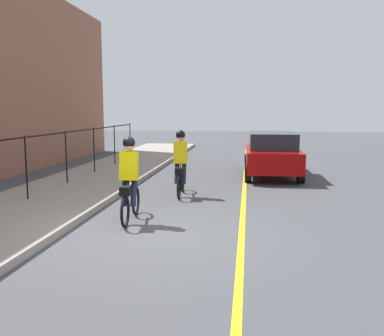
{
  "coord_description": "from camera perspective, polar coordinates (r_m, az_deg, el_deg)",
  "views": [
    {
      "loc": [
        -7.64,
        -1.69,
        2.38
      ],
      "look_at": [
        2.26,
        -0.37,
        1.0
      ],
      "focal_mm": 39.56,
      "sensor_mm": 36.0,
      "label": 1
    }
  ],
  "objects": [
    {
      "name": "lane_line_centre",
      "position": [
        8.0,
        6.68,
        -9.47
      ],
      "size": [
        36.0,
        0.12,
        0.01
      ],
      "primitive_type": "cube",
      "color": "yellow",
      "rests_on": "ground"
    },
    {
      "name": "cyclist_follow",
      "position": [
        9.02,
        -8.45,
        -1.59
      ],
      "size": [
        1.71,
        0.38,
        1.83
      ],
      "rotation": [
        0.0,
        0.0,
        0.06
      ],
      "color": "black",
      "rests_on": "ground"
    },
    {
      "name": "cyclist_lead",
      "position": [
        11.67,
        -1.56,
        0.63
      ],
      "size": [
        1.71,
        0.38,
        1.83
      ],
      "rotation": [
        0.0,
        0.0,
        0.06
      ],
      "color": "black",
      "rests_on": "ground"
    },
    {
      "name": "patrol_sedan",
      "position": [
        15.49,
        10.7,
        1.96
      ],
      "size": [
        4.42,
        1.97,
        1.58
      ],
      "rotation": [
        0.0,
        0.0,
        0.01
      ],
      "color": "#960606",
      "rests_on": "ground"
    },
    {
      "name": "ground_plane",
      "position": [
        8.18,
        -4.74,
        -9.08
      ],
      "size": [
        80.0,
        80.0,
        0.0
      ],
      "primitive_type": "plane",
      "color": "#424347"
    }
  ]
}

